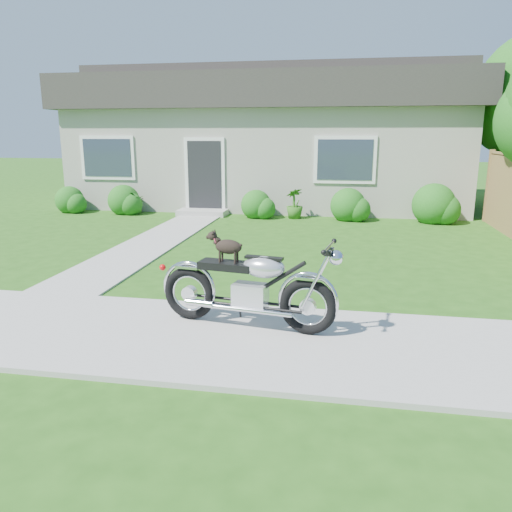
{
  "coord_description": "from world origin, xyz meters",
  "views": [
    {
      "loc": [
        2.54,
        -5.19,
        2.29
      ],
      "look_at": [
        1.43,
        1.0,
        0.75
      ],
      "focal_mm": 35.0,
      "sensor_mm": 36.0,
      "label": 1
    }
  ],
  "objects": [
    {
      "name": "sidewalk",
      "position": [
        0.0,
        0.0,
        0.02
      ],
      "size": [
        24.0,
        2.2,
        0.04
      ],
      "primitive_type": "cube",
      "color": "#9E9B93",
      "rests_on": "ground"
    },
    {
      "name": "potted_plant_left",
      "position": [
        -3.47,
        8.55,
        0.33
      ],
      "size": [
        0.78,
        0.79,
        0.66
      ],
      "primitive_type": "imported",
      "rotation": [
        0.0,
        0.0,
        5.42
      ],
      "color": "#275717",
      "rests_on": "ground"
    },
    {
      "name": "motorcycle_with_dog",
      "position": [
        1.48,
        0.33,
        0.54
      ],
      "size": [
        2.21,
        0.67,
        1.13
      ],
      "rotation": [
        0.0,
        0.0,
        -0.16
      ],
      "color": "black",
      "rests_on": "sidewalk"
    },
    {
      "name": "ground",
      "position": [
        0.0,
        0.0,
        0.0
      ],
      "size": [
        80.0,
        80.0,
        0.0
      ],
      "primitive_type": "plane",
      "color": "#235114",
      "rests_on": "ground"
    },
    {
      "name": "house",
      "position": [
        -0.0,
        11.99,
        2.16
      ],
      "size": [
        12.6,
        7.03,
        4.5
      ],
      "color": "#ADA79C",
      "rests_on": "ground"
    },
    {
      "name": "potted_plant_right",
      "position": [
        1.18,
        8.55,
        0.42
      ],
      "size": [
        0.66,
        0.66,
        0.83
      ],
      "primitive_type": "imported",
      "rotation": [
        0.0,
        0.0,
        3.89
      ],
      "color": "#2F661C",
      "rests_on": "ground"
    },
    {
      "name": "shrub_row",
      "position": [
        0.68,
        8.5,
        0.41
      ],
      "size": [
        11.42,
        1.13,
        1.13
      ],
      "color": "#205F19",
      "rests_on": "ground"
    },
    {
      "name": "walkway",
      "position": [
        -1.5,
        5.0,
        0.01
      ],
      "size": [
        1.2,
        8.0,
        0.03
      ],
      "primitive_type": "cube",
      "color": "#9E9B93",
      "rests_on": "ground"
    }
  ]
}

